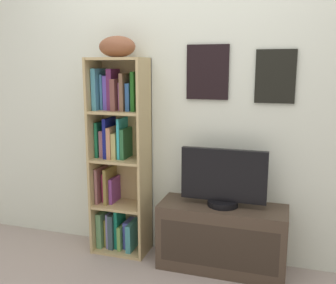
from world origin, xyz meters
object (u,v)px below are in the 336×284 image
(football, at_px, (117,47))
(television, at_px, (223,179))
(bookshelf, at_px, (118,159))
(tv_stand, at_px, (222,237))

(football, height_order, television, football)
(football, bearing_deg, bookshelf, 135.36)
(football, bearing_deg, television, -2.58)
(football, bearing_deg, tv_stand, -2.67)
(bookshelf, relative_size, television, 2.52)
(bookshelf, distance_m, football, 0.86)
(bookshelf, bearing_deg, television, -4.57)
(bookshelf, bearing_deg, tv_stand, -4.65)
(bookshelf, height_order, football, football)
(television, bearing_deg, tv_stand, -90.00)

